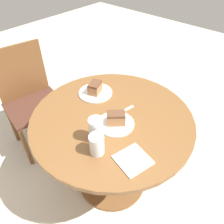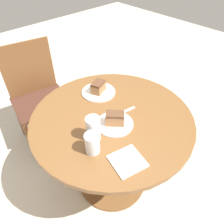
% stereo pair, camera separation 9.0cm
% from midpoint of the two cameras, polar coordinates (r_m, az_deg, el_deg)
% --- Properties ---
extents(ground_plane, '(8.00, 8.00, 0.00)m').
position_cam_midpoint_polar(ground_plane, '(2.00, 1.35, -17.30)').
color(ground_plane, beige).
extents(table, '(1.06, 1.06, 0.75)m').
position_cam_midpoint_polar(table, '(1.56, 1.66, -6.57)').
color(table, brown).
rests_on(table, ground_plane).
extents(chair, '(0.54, 0.49, 0.96)m').
position_cam_midpoint_polar(chair, '(2.12, -17.73, 4.49)').
color(chair, brown).
rests_on(chair, ground_plane).
extents(plate_near, '(0.23, 0.23, 0.01)m').
position_cam_midpoint_polar(plate_near, '(1.37, 2.64, -3.16)').
color(plate_near, white).
rests_on(plate_near, table).
extents(plate_far, '(0.25, 0.25, 0.01)m').
position_cam_midpoint_polar(plate_far, '(1.63, -1.95, 5.21)').
color(plate_far, white).
rests_on(plate_far, table).
extents(cake_slice_near, '(0.13, 0.13, 0.08)m').
position_cam_midpoint_polar(cake_slice_near, '(1.33, 2.70, -1.74)').
color(cake_slice_near, '#9E6B42').
rests_on(cake_slice_near, plate_near).
extents(cake_slice_far, '(0.13, 0.11, 0.08)m').
position_cam_midpoint_polar(cake_slice_far, '(1.60, -1.99, 6.52)').
color(cake_slice_far, '#9E6B42').
rests_on(cake_slice_far, plate_far).
extents(glass_lemonade, '(0.08, 0.08, 0.12)m').
position_cam_midpoint_polar(glass_lemonade, '(1.19, -2.98, -8.44)').
color(glass_lemonade, silver).
rests_on(glass_lemonade, table).
extents(glass_water, '(0.08, 0.08, 0.15)m').
position_cam_midpoint_polar(glass_water, '(1.24, -2.82, -4.67)').
color(glass_water, silver).
rests_on(glass_water, table).
extents(napkin_stack, '(0.20, 0.20, 0.01)m').
position_cam_midpoint_polar(napkin_stack, '(1.19, 6.27, -12.70)').
color(napkin_stack, silver).
rests_on(napkin_stack, table).
extents(fork, '(0.16, 0.05, 0.00)m').
position_cam_midpoint_polar(fork, '(1.46, 5.14, 0.13)').
color(fork, silver).
rests_on(fork, table).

